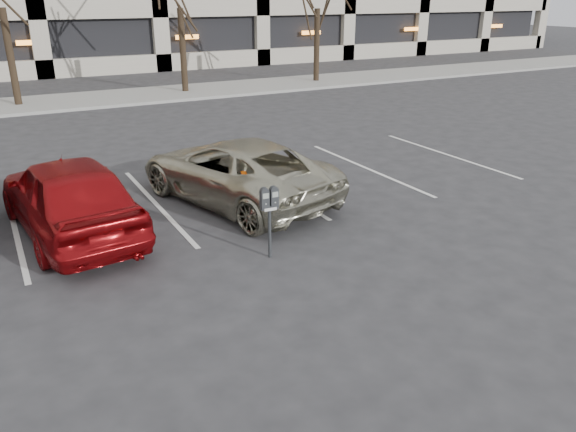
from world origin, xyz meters
name	(u,v)px	position (x,y,z in m)	size (l,w,h in m)	color
ground	(261,228)	(0.00, 0.00, 0.00)	(140.00, 140.00, 0.00)	#28282B
sidewalk	(96,99)	(0.00, 16.00, 0.06)	(80.00, 4.00, 0.12)	gray
stall_lines	(156,204)	(-1.40, 2.30, 0.01)	(16.90, 5.20, 0.00)	silver
parking_meter	(269,205)	(-0.42, -1.21, 0.96)	(0.33, 0.14, 1.25)	black
suv_silver	(236,170)	(0.24, 1.70, 0.68)	(3.50, 5.35, 1.38)	#B0AD96
car_red	(69,195)	(-3.22, 1.49, 0.77)	(1.82, 4.51, 1.54)	maroon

